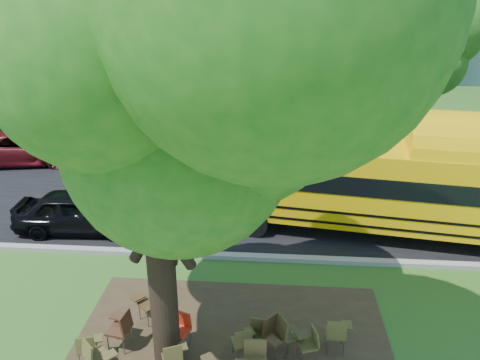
# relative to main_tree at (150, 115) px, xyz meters

# --- Properties ---
(ground) EXTENTS (160.00, 160.00, 0.00)m
(ground) POSITION_rel_main_tree_xyz_m (0.31, 1.13, -5.36)
(ground) COLOR #2C531A
(ground) RESTS_ON ground
(dirt_patch) EXTENTS (7.00, 4.50, 0.03)m
(dirt_patch) POSITION_rel_main_tree_xyz_m (1.31, 0.63, -5.34)
(dirt_patch) COLOR #382819
(dirt_patch) RESTS_ON ground
(asphalt_road) EXTENTS (80.00, 8.00, 0.04)m
(asphalt_road) POSITION_rel_main_tree_xyz_m (0.31, 8.13, -5.34)
(asphalt_road) COLOR black
(asphalt_road) RESTS_ON ground
(kerb_near) EXTENTS (80.00, 0.25, 0.14)m
(kerb_near) POSITION_rel_main_tree_xyz_m (0.31, 4.13, -5.29)
(kerb_near) COLOR gray
(kerb_near) RESTS_ON ground
(kerb_far) EXTENTS (80.00, 0.25, 0.14)m
(kerb_far) POSITION_rel_main_tree_xyz_m (0.31, 12.23, -5.29)
(kerb_far) COLOR gray
(kerb_far) RESTS_ON ground
(bg_tree_2) EXTENTS (4.80, 4.80, 6.62)m
(bg_tree_2) POSITION_rel_main_tree_xyz_m (-4.69, 17.13, -1.15)
(bg_tree_2) COLOR black
(bg_tree_2) RESTS_ON ground
(bg_tree_3) EXTENTS (5.60, 5.60, 7.84)m
(bg_tree_3) POSITION_rel_main_tree_xyz_m (8.31, 15.13, -0.33)
(bg_tree_3) COLOR black
(bg_tree_3) RESTS_ON ground
(main_tree) EXTENTS (7.20, 7.20, 8.97)m
(main_tree) POSITION_rel_main_tree_xyz_m (0.00, 0.00, 0.00)
(main_tree) COLOR black
(main_tree) RESTS_ON ground
(school_bus) EXTENTS (12.23, 4.27, 2.94)m
(school_bus) POSITION_rel_main_tree_xyz_m (7.10, 5.90, -3.66)
(school_bus) COLOR #ECAE07
(school_bus) RESTS_ON ground
(chair_0) EXTENTS (0.54, 0.57, 0.79)m
(chair_0) POSITION_rel_main_tree_xyz_m (-1.61, -0.25, -4.87)
(chair_0) COLOR #4E4A21
(chair_0) RESTS_ON ground
(chair_1) EXTENTS (0.78, 0.61, 0.90)m
(chair_1) POSITION_rel_main_tree_xyz_m (-1.33, -0.55, -4.80)
(chair_1) COLOR brown
(chair_1) RESTS_ON ground
(chair_2) EXTENTS (0.57, 0.64, 0.83)m
(chair_2) POSITION_rel_main_tree_xyz_m (0.23, -0.40, -4.85)
(chair_2) COLOR #49411F
(chair_2) RESTS_ON ground
(chair_3) EXTENTS (0.69, 0.54, 0.86)m
(chair_3) POSITION_rel_main_tree_xyz_m (0.17, 0.44, -4.82)
(chair_3) COLOR red
(chair_3) RESTS_ON ground
(chair_5) EXTENTS (0.63, 0.59, 0.97)m
(chair_5) POSITION_rel_main_tree_xyz_m (1.84, -0.45, -4.76)
(chair_5) COLOR brown
(chair_5) RESTS_ON ground
(chair_6) EXTENTS (0.60, 0.55, 0.80)m
(chair_6) POSITION_rel_main_tree_xyz_m (2.97, 0.26, -4.86)
(chair_6) COLOR brown
(chair_6) RESTS_ON ground
(chair_7) EXTENTS (0.78, 0.65, 0.96)m
(chair_7) POSITION_rel_main_tree_xyz_m (2.53, 0.40, -4.76)
(chair_7) COLOR #41381C
(chair_7) RESTS_ON ground
(chair_8) EXTENTS (0.56, 0.70, 0.95)m
(chair_8) POSITION_rel_main_tree_xyz_m (-1.06, 0.30, -4.77)
(chair_8) COLOR #472819
(chair_8) RESTS_ON ground
(chair_9) EXTENTS (0.80, 0.64, 0.94)m
(chair_9) POSITION_rel_main_tree_xyz_m (-0.67, 1.29, -4.78)
(chair_9) COLOR #453018
(chair_9) RESTS_ON ground
(chair_10) EXTENTS (0.45, 0.55, 0.77)m
(chair_10) POSITION_rel_main_tree_xyz_m (-0.41, 1.03, -4.88)
(chair_10) COLOR #3F2B16
(chair_10) RESTS_ON ground
(chair_11) EXTENTS (0.55, 0.62, 0.80)m
(chair_11) POSITION_rel_main_tree_xyz_m (1.59, 0.19, -4.86)
(chair_11) COLOR brown
(chair_11) RESTS_ON ground
(chair_12) EXTENTS (0.62, 0.79, 0.92)m
(chair_12) POSITION_rel_main_tree_xyz_m (2.23, 0.38, -4.79)
(chair_12) COLOR #4B331A
(chair_12) RESTS_ON ground
(chair_13) EXTENTS (0.59, 0.53, 0.90)m
(chair_13) POSITION_rel_main_tree_xyz_m (3.57, 0.52, -4.80)
(chair_13) COLOR #4C4921
(chair_13) RESTS_ON ground
(chair_14) EXTENTS (0.57, 0.46, 0.79)m
(chair_14) POSITION_rel_main_tree_xyz_m (1.84, 0.44, -4.87)
(chair_14) COLOR #48411F
(chair_14) RESTS_ON ground
(black_car) EXTENTS (4.13, 1.83, 1.38)m
(black_car) POSITION_rel_main_tree_xyz_m (-4.06, 5.44, -4.67)
(black_car) COLOR black
(black_car) RESTS_ON ground
(bg_car_red) EXTENTS (5.65, 3.39, 1.47)m
(bg_car_red) POSITION_rel_main_tree_xyz_m (-8.98, 11.52, -4.62)
(bg_car_red) COLOR #5A0F14
(bg_car_red) RESTS_ON ground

